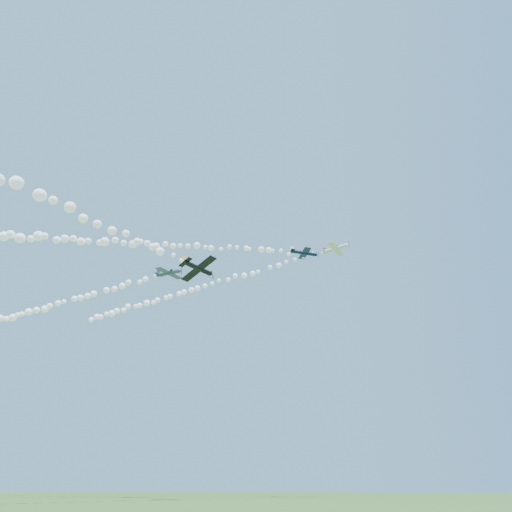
% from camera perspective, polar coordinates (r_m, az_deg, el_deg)
% --- Properties ---
extents(ground, '(260.00, 260.00, 0.00)m').
position_cam_1_polar(ground, '(86.55, -2.04, -29.73)').
color(ground, '#2C531F').
rests_on(ground, ground).
extents(plane_white, '(6.76, 7.16, 1.91)m').
position_cam_1_polar(plane_white, '(100.75, 10.57, 1.00)').
color(plane_white, white).
extents(smoke_trail_white, '(78.74, 33.44, 2.91)m').
position_cam_1_polar(smoke_trail_white, '(121.74, -9.02, -4.65)').
color(smoke_trail_white, white).
extents(plane_navy, '(7.10, 7.55, 2.82)m').
position_cam_1_polar(plane_navy, '(101.41, 6.48, 0.41)').
color(plane_navy, black).
extents(smoke_trail_navy, '(65.05, 22.80, 2.82)m').
position_cam_1_polar(smoke_trail_navy, '(99.58, -14.25, 1.63)').
color(smoke_trail_navy, white).
extents(plane_grey, '(7.56, 7.98, 2.79)m').
position_cam_1_polar(plane_grey, '(99.18, -11.51, -2.21)').
color(plane_grey, '#363C4F').
extents(smoke_trail_grey, '(76.03, 27.00, 3.36)m').
position_cam_1_polar(smoke_trail_grey, '(128.79, -26.35, -6.15)').
color(smoke_trail_grey, white).
extents(plane_black, '(7.51, 7.31, 2.63)m').
position_cam_1_polar(plane_black, '(79.62, -7.68, -1.64)').
color(plane_black, black).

